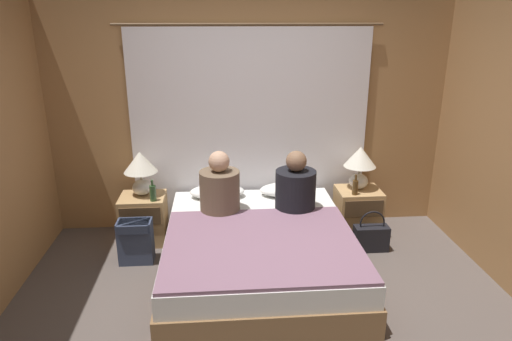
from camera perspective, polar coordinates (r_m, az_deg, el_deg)
name	(u,v)px	position (r m, az deg, el deg)	size (l,w,h in m)	color
ground_plane	(266,316)	(3.73, 1.21, -17.71)	(16.00, 16.00, 0.00)	#564C47
wall_back	(250,113)	(4.82, -0.78, 7.25)	(4.25, 0.06, 2.50)	#A37547
curtain_panel	(250,131)	(4.80, -0.72, 4.99)	(2.66, 0.02, 2.15)	white
bed	(259,252)	(4.14, 0.34, -10.13)	(1.65, 1.97, 0.43)	olive
nightstand_left	(144,219)	(4.82, -13.82, -5.85)	(0.45, 0.40, 0.49)	tan
nightstand_right	(358,211)	(4.97, 12.58, -5.01)	(0.45, 0.40, 0.49)	tan
lamp_left	(141,167)	(4.68, -14.24, 0.38)	(0.33, 0.33, 0.45)	silver
lamp_right	(360,162)	(4.82, 12.86, 1.06)	(0.33, 0.33, 0.45)	silver
pillow_left	(217,192)	(4.73, -4.88, -2.65)	(0.56, 0.31, 0.12)	white
pillow_right	(287,190)	(4.77, 3.86, -2.39)	(0.56, 0.31, 0.12)	white
blanket_on_bed	(262,244)	(3.78, 0.72, -9.14)	(1.59, 1.34, 0.03)	slate
person_left_in_bed	(220,188)	(4.31, -4.56, -2.25)	(0.38, 0.38, 0.60)	brown
person_right_in_bed	(296,187)	(4.37, 4.96, -2.08)	(0.39, 0.39, 0.59)	black
beer_bottle_on_left_stand	(153,193)	(4.57, -12.77, -2.72)	(0.06, 0.06, 0.22)	#2D4C28
beer_bottle_on_right_stand	(355,187)	(4.71, 12.29, -2.01)	(0.06, 0.06, 0.21)	#513819
backpack_on_floor	(136,239)	(4.45, -14.83, -8.29)	(0.32, 0.21, 0.42)	#333D56
handbag_on_floor	(371,237)	(4.69, 14.19, -8.08)	(0.34, 0.14, 0.42)	black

